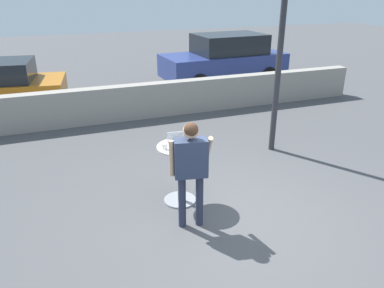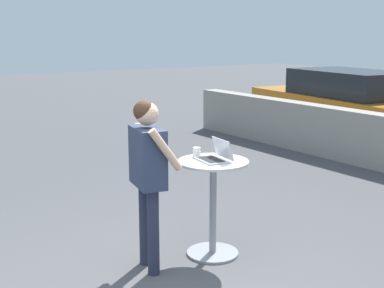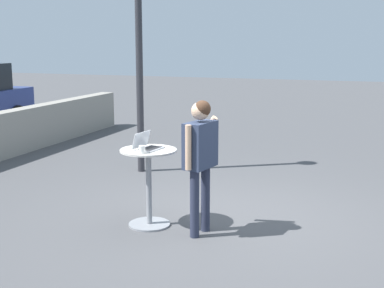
{
  "view_description": "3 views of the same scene",
  "coord_description": "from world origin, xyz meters",
  "px_view_note": "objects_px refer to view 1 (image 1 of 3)",
  "views": [
    {
      "loc": [
        -2.18,
        -4.16,
        3.27
      ],
      "look_at": [
        -0.4,
        0.56,
        1.12
      ],
      "focal_mm": 35.0,
      "sensor_mm": 36.0,
      "label": 1
    },
    {
      "loc": [
        3.57,
        -2.18,
        2.21
      ],
      "look_at": [
        -0.25,
        0.45,
        1.24
      ],
      "focal_mm": 50.0,
      "sensor_mm": 36.0,
      "label": 2
    },
    {
      "loc": [
        -6.35,
        -1.79,
        2.3
      ],
      "look_at": [
        -0.51,
        0.3,
        1.08
      ],
      "focal_mm": 50.0,
      "sensor_mm": 36.0,
      "label": 3
    }
  ],
  "objects_px": {
    "cafe_table": "(180,168)",
    "laptop": "(179,143)",
    "standing_person": "(191,162)",
    "coffee_mug": "(165,146)",
    "street_lamp": "(283,13)",
    "parked_car_further_down": "(225,59)"
  },
  "relations": [
    {
      "from": "laptop",
      "to": "parked_car_further_down",
      "type": "xyz_separation_m",
      "value": [
        4.06,
        6.97,
        -0.16
      ]
    },
    {
      "from": "cafe_table",
      "to": "laptop",
      "type": "bearing_deg",
      "value": 65.57
    },
    {
      "from": "laptop",
      "to": "standing_person",
      "type": "relative_size",
      "value": 0.24
    },
    {
      "from": "coffee_mug",
      "to": "standing_person",
      "type": "xyz_separation_m",
      "value": [
        0.17,
        -0.67,
        0.01
      ]
    },
    {
      "from": "cafe_table",
      "to": "coffee_mug",
      "type": "distance_m",
      "value": 0.49
    },
    {
      "from": "cafe_table",
      "to": "laptop",
      "type": "relative_size",
      "value": 2.57
    },
    {
      "from": "street_lamp",
      "to": "laptop",
      "type": "bearing_deg",
      "value": -153.09
    },
    {
      "from": "standing_person",
      "to": "street_lamp",
      "type": "bearing_deg",
      "value": 37.49
    },
    {
      "from": "laptop",
      "to": "street_lamp",
      "type": "distance_m",
      "value": 3.33
    },
    {
      "from": "laptop",
      "to": "standing_person",
      "type": "xyz_separation_m",
      "value": [
        -0.08,
        -0.71,
        0.01
      ]
    },
    {
      "from": "laptop",
      "to": "standing_person",
      "type": "distance_m",
      "value": 0.72
    },
    {
      "from": "cafe_table",
      "to": "street_lamp",
      "type": "relative_size",
      "value": 0.23
    },
    {
      "from": "laptop",
      "to": "coffee_mug",
      "type": "distance_m",
      "value": 0.25
    },
    {
      "from": "laptop",
      "to": "parked_car_further_down",
      "type": "height_order",
      "value": "parked_car_further_down"
    },
    {
      "from": "street_lamp",
      "to": "standing_person",
      "type": "bearing_deg",
      "value": -142.51
    },
    {
      "from": "standing_person",
      "to": "parked_car_further_down",
      "type": "distance_m",
      "value": 8.73
    },
    {
      "from": "cafe_table",
      "to": "standing_person",
      "type": "bearing_deg",
      "value": -95.74
    },
    {
      "from": "cafe_table",
      "to": "laptop",
      "type": "xyz_separation_m",
      "value": [
        0.01,
        0.02,
        0.43
      ]
    },
    {
      "from": "coffee_mug",
      "to": "street_lamp",
      "type": "xyz_separation_m",
      "value": [
        2.77,
        1.33,
        1.76
      ]
    },
    {
      "from": "laptop",
      "to": "standing_person",
      "type": "bearing_deg",
      "value": -96.17
    },
    {
      "from": "cafe_table",
      "to": "parked_car_further_down",
      "type": "xyz_separation_m",
      "value": [
        4.07,
        6.98,
        0.27
      ]
    },
    {
      "from": "parked_car_further_down",
      "to": "street_lamp",
      "type": "distance_m",
      "value": 6.2
    }
  ]
}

